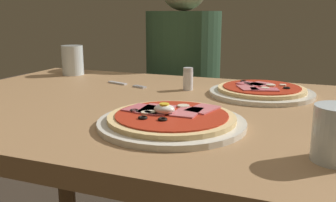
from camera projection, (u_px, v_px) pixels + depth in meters
The scene contains 7 objects.
dining_table at pixel (158, 145), 0.98m from camera, with size 1.27×0.84×0.75m.
pizza_foreground at pixel (171, 120), 0.77m from camera, with size 0.30×0.30×0.05m.
pizza_across_left at pixel (261, 91), 1.05m from camera, with size 0.29×0.29×0.03m.
water_glass_far at pixel (73, 62), 1.39m from camera, with size 0.08×0.08×0.11m.
fork at pixel (124, 84), 1.20m from camera, with size 0.15×0.06×0.00m.
salt_shaker at pixel (188, 79), 1.12m from camera, with size 0.03×0.03×0.07m.
diner_person at pixel (183, 107), 1.68m from camera, with size 0.32×0.32×1.18m.
Camera 1 is at (0.36, -0.86, 0.98)m, focal length 40.24 mm.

